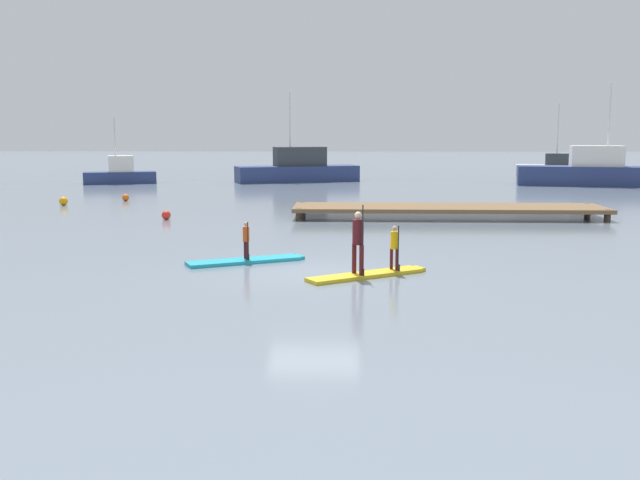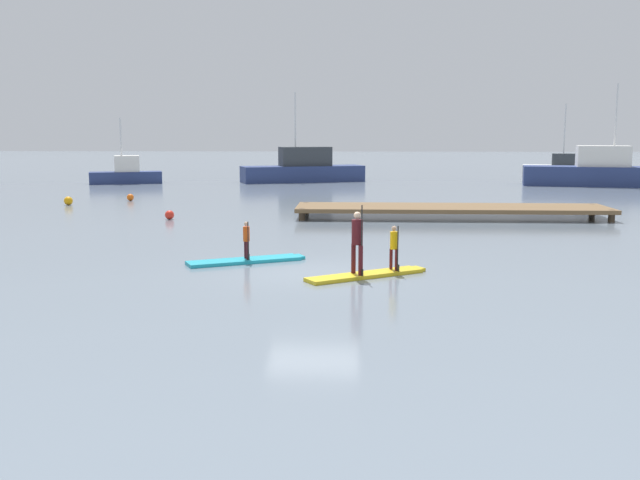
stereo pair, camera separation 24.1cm
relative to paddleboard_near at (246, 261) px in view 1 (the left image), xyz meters
name	(u,v)px [view 1 (the left image)]	position (x,y,z in m)	size (l,w,h in m)	color
ground_plane	(314,273)	(2.07, -1.54, -0.05)	(240.00, 240.00, 0.00)	slate
paddleboard_near	(246,261)	(0.00, 0.00, 0.00)	(3.44, 2.15, 0.10)	#1E9EB2
paddler_child_solo	(246,238)	(0.01, -0.01, 0.67)	(0.26, 0.36, 1.12)	#4C1419
paddleboard_far	(368,275)	(3.53, -1.96, 0.00)	(3.27, 2.37, 0.10)	gold
paddler_adult	(358,238)	(3.26, -2.14, 1.00)	(0.40, 0.45, 1.85)	#4C1419
paddler_child_front	(395,245)	(4.25, -1.50, 0.73)	(0.29, 0.36, 1.23)	#4C1419
fishing_boat_white_large	(598,172)	(20.77, 30.94, 0.93)	(11.38, 4.68, 7.12)	navy
fishing_boat_green_midground	(298,169)	(-0.81, 34.26, 0.89)	(9.62, 5.42, 6.75)	navy
motor_boat_small_navy	(120,174)	(-13.81, 31.73, 0.69)	(5.40, 3.11, 4.82)	navy
trawler_grey_distant	(560,167)	(21.68, 43.29, 0.65)	(7.40, 3.56, 6.22)	silver
floating_dock	(448,208)	(7.48, 11.38, 0.38)	(13.80, 3.14, 0.52)	brown
mooring_buoy_near	(63,201)	(-11.82, 15.97, 0.18)	(0.45, 0.45, 0.45)	orange
mooring_buoy_mid	(126,198)	(-9.32, 18.46, 0.14)	(0.39, 0.39, 0.39)	orange
mooring_buoy_far	(166,215)	(-4.93, 10.12, 0.15)	(0.40, 0.40, 0.40)	red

